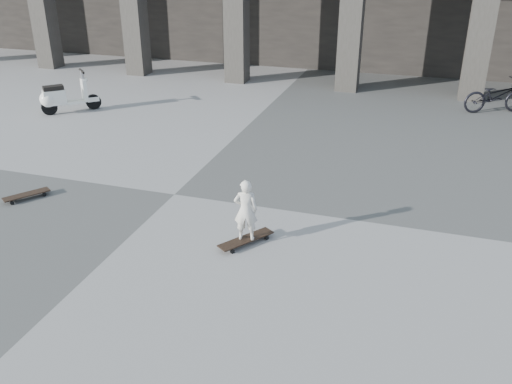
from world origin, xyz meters
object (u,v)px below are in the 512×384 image
(bicycle, at_px, (496,96))
(skateboard_spare, at_px, (27,195))
(child, at_px, (246,210))
(longboard, at_px, (246,240))
(scooter, at_px, (60,97))

(bicycle, bearing_deg, skateboard_spare, 111.41)
(child, bearing_deg, longboard, 102.26)
(longboard, height_order, child, child)
(scooter, bearing_deg, bicycle, -27.11)
(longboard, relative_size, bicycle, 0.52)
(bicycle, bearing_deg, child, 131.11)
(longboard, height_order, scooter, scooter)
(skateboard_spare, distance_m, bicycle, 11.75)
(child, xyz_separation_m, scooter, (-6.85, 4.98, -0.15))
(skateboard_spare, distance_m, child, 4.28)
(child, xyz_separation_m, bicycle, (4.11, 8.57, -0.13))
(scooter, distance_m, bicycle, 11.53)
(longboard, bearing_deg, skateboard_spare, 120.36)
(child, bearing_deg, skateboard_spare, -18.47)
(longboard, height_order, bicycle, bicycle)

